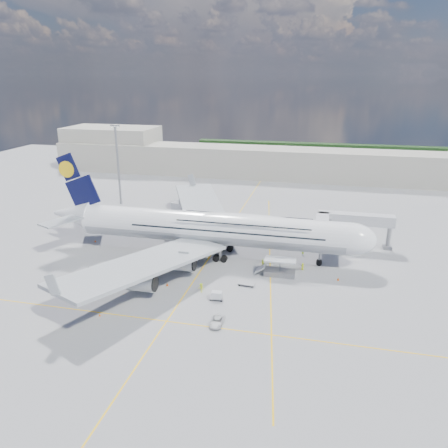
% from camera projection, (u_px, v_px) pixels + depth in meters
% --- Properties ---
extents(ground, '(300.00, 300.00, 0.00)m').
position_uv_depth(ground, '(199.00, 273.00, 93.88)').
color(ground, gray).
rests_on(ground, ground).
extents(taxi_line_main, '(0.25, 220.00, 0.01)m').
position_uv_depth(taxi_line_main, '(199.00, 273.00, 93.88)').
color(taxi_line_main, yellow).
rests_on(taxi_line_main, ground).
extents(taxi_line_cross, '(120.00, 0.25, 0.01)m').
position_uv_depth(taxi_line_cross, '(167.00, 321.00, 75.47)').
color(taxi_line_cross, yellow).
rests_on(taxi_line_cross, ground).
extents(taxi_line_diag, '(14.16, 99.06, 0.01)m').
position_uv_depth(taxi_line_diag, '(270.00, 260.00, 100.05)').
color(taxi_line_diag, yellow).
rests_on(taxi_line_diag, ground).
extents(airliner, '(77.26, 79.15, 23.71)m').
position_uv_depth(airliner, '(212.00, 228.00, 100.79)').
color(airliner, white).
rests_on(airliner, ground).
extents(jet_bridge, '(18.80, 12.10, 8.50)m').
position_uv_depth(jet_bridge, '(343.00, 222.00, 104.47)').
color(jet_bridge, '#B7B7BC').
rests_on(jet_bridge, ground).
extents(cargo_loader, '(8.53, 3.20, 3.67)m').
position_uv_depth(cargo_loader, '(279.00, 269.00, 92.50)').
color(cargo_loader, silver).
rests_on(cargo_loader, ground).
extents(light_mast, '(3.00, 0.70, 25.50)m').
position_uv_depth(light_mast, '(118.00, 164.00, 139.65)').
color(light_mast, gray).
rests_on(light_mast, ground).
extents(terminal, '(180.00, 16.00, 12.00)m').
position_uv_depth(terminal, '(264.00, 163.00, 179.36)').
color(terminal, '#B2AD9E').
rests_on(terminal, ground).
extents(hangar, '(40.00, 22.00, 18.00)m').
position_uv_depth(hangar, '(113.00, 147.00, 198.13)').
color(hangar, '#B2AD9E').
rests_on(hangar, ground).
extents(tree_line, '(160.00, 6.00, 8.00)m').
position_uv_depth(tree_line, '(358.00, 153.00, 212.77)').
color(tree_line, '#193814').
rests_on(tree_line, ground).
extents(dolly_row_a, '(3.76, 2.72, 0.50)m').
position_uv_depth(dolly_row_a, '(68.00, 282.00, 89.06)').
color(dolly_row_a, gray).
rests_on(dolly_row_a, ground).
extents(dolly_row_b, '(3.16, 2.02, 0.43)m').
position_uv_depth(dolly_row_b, '(149.00, 266.00, 96.32)').
color(dolly_row_b, gray).
rests_on(dolly_row_b, ground).
extents(dolly_row_c, '(3.86, 3.08, 2.16)m').
position_uv_depth(dolly_row_c, '(151.00, 268.00, 93.23)').
color(dolly_row_c, gray).
rests_on(dolly_row_c, ground).
extents(dolly_back, '(3.81, 2.88, 0.50)m').
position_uv_depth(dolly_back, '(93.00, 270.00, 94.50)').
color(dolly_back, gray).
rests_on(dolly_back, ground).
extents(dolly_nose_far, '(3.44, 2.01, 0.49)m').
position_uv_depth(dolly_nose_far, '(247.00, 283.00, 88.27)').
color(dolly_nose_far, gray).
rests_on(dolly_nose_far, ground).
extents(dolly_nose_near, '(2.72, 1.59, 1.66)m').
position_uv_depth(dolly_nose_near, '(217.00, 295.00, 82.39)').
color(dolly_nose_near, gray).
rests_on(dolly_nose_near, ground).
extents(baggage_tug, '(3.25, 2.32, 1.85)m').
position_uv_depth(baggage_tug, '(149.00, 287.00, 86.00)').
color(baggage_tug, silver).
rests_on(baggage_tug, ground).
extents(catering_truck_inner, '(6.99, 2.81, 4.16)m').
position_uv_depth(catering_truck_inner, '(176.00, 230.00, 113.92)').
color(catering_truck_inner, gray).
rests_on(catering_truck_inner, ground).
extents(catering_truck_outer, '(6.86, 4.35, 3.80)m').
position_uv_depth(catering_truck_outer, '(181.00, 210.00, 131.65)').
color(catering_truck_outer, gray).
rests_on(catering_truck_outer, ground).
extents(service_van, '(2.00, 4.29, 1.19)m').
position_uv_depth(service_van, '(217.00, 321.00, 74.31)').
color(service_van, silver).
rests_on(service_van, ground).
extents(crew_nose, '(0.66, 0.52, 1.59)m').
position_uv_depth(crew_nose, '(303.00, 252.00, 102.77)').
color(crew_nose, '#B5F419').
rests_on(crew_nose, ground).
extents(crew_loader, '(0.92, 0.92, 1.51)m').
position_uv_depth(crew_loader, '(263.00, 263.00, 97.00)').
color(crew_loader, '#CEF119').
rests_on(crew_loader, ground).
extents(crew_wing, '(1.00, 1.20, 1.92)m').
position_uv_depth(crew_wing, '(158.00, 266.00, 94.95)').
color(crew_wing, '#A9EF19').
rests_on(crew_wing, ground).
extents(crew_van, '(0.92, 0.86, 1.58)m').
position_uv_depth(crew_van, '(303.00, 267.00, 95.00)').
color(crew_van, '#D1DC17').
rests_on(crew_van, ground).
extents(crew_tug, '(1.37, 0.97, 1.94)m').
position_uv_depth(crew_tug, '(201.00, 288.00, 85.19)').
color(crew_tug, '#C6DD17').
rests_on(crew_tug, ground).
extents(cone_nose, '(0.49, 0.49, 0.62)m').
position_uv_depth(cone_nose, '(338.00, 279.00, 90.35)').
color(cone_nose, '#F05A0C').
rests_on(cone_nose, ground).
extents(cone_wing_left_inner, '(0.46, 0.46, 0.59)m').
position_uv_depth(cone_wing_left_inner, '(201.00, 238.00, 113.08)').
color(cone_wing_left_inner, '#F05A0C').
rests_on(cone_wing_left_inner, ground).
extents(cone_wing_left_outer, '(0.50, 0.50, 0.64)m').
position_uv_depth(cone_wing_left_outer, '(191.00, 212.00, 134.19)').
color(cone_wing_left_outer, '#F05A0C').
rests_on(cone_wing_left_outer, ground).
extents(cone_wing_right_inner, '(0.47, 0.47, 0.60)m').
position_uv_depth(cone_wing_right_inner, '(167.00, 284.00, 88.02)').
color(cone_wing_right_inner, '#F05A0C').
rests_on(cone_wing_right_inner, ground).
extents(cone_wing_right_outer, '(0.38, 0.38, 0.48)m').
position_uv_depth(cone_wing_right_outer, '(100.00, 315.00, 77.02)').
color(cone_wing_right_outer, '#F05A0C').
rests_on(cone_wing_right_outer, ground).
extents(cone_tail, '(0.48, 0.48, 0.62)m').
position_uv_depth(cone_tail, '(95.00, 241.00, 110.97)').
color(cone_tail, '#F05A0C').
rests_on(cone_tail, ground).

